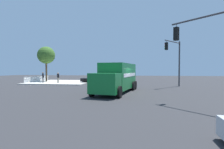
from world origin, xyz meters
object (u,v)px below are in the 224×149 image
Objects in this scene: delivery_truck at (117,77)px; shade_tree_near at (46,55)px; traffic_light_primary at (175,57)px; pedestrian_near_corner at (58,77)px; traffic_light_secondary at (221,42)px; pedestrian_crossing at (43,77)px; pickup_black at (97,79)px.

delivery_truck is 1.31× the size of shade_tree_near.
traffic_light_primary is 3.66× the size of pedestrian_near_corner.
shade_tree_near is at bearing -131.29° from traffic_light_secondary.
pedestrian_near_corner is 2.71m from pedestrian_crossing.
traffic_light_primary is 13.42m from traffic_light_secondary.
pedestrian_crossing is at bearing -124.11° from delivery_truck.
pedestrian_near_corner is at bearing -68.28° from pickup_black.
pedestrian_near_corner is 6.24m from shade_tree_near.
delivery_truck reaches higher than pedestrian_near_corner.
traffic_light_secondary is (13.42, -0.15, -0.10)m from traffic_light_primary.
pedestrian_crossing is (2.42, -8.73, 0.42)m from pickup_black.
traffic_light_secondary is 26.47m from pedestrian_crossing.
shade_tree_near reaches higher than pedestrian_near_corner.
pedestrian_near_corner reaches higher than pickup_black.
pickup_black is (-18.56, -12.05, -3.26)m from traffic_light_secondary.
traffic_light_primary reaches higher than delivery_truck.
traffic_light_primary is 1.09× the size of traffic_light_secondary.
shade_tree_near reaches higher than pedestrian_crossing.
pickup_black is 0.80× the size of shade_tree_near.
shade_tree_near is (-3.06, -1.09, 3.87)m from pedestrian_crossing.
delivery_truck is 10.04m from traffic_light_primary.
traffic_light_primary is 13.66m from pickup_black.
shade_tree_near reaches higher than traffic_light_primary.
traffic_light_primary is 18.66m from pedestrian_near_corner.
traffic_light_secondary reaches higher than delivery_truck.
pedestrian_crossing is 0.27× the size of shade_tree_near.
delivery_truck is at bearing 23.43° from pickup_black.
shade_tree_near is at bearing -128.62° from pedestrian_near_corner.
traffic_light_secondary is 29.13m from shade_tree_near.
pickup_black is 6.49m from pedestrian_near_corner.
traffic_light_primary is 22.79m from shade_tree_near.
traffic_light_primary reaches higher than pedestrian_crossing.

